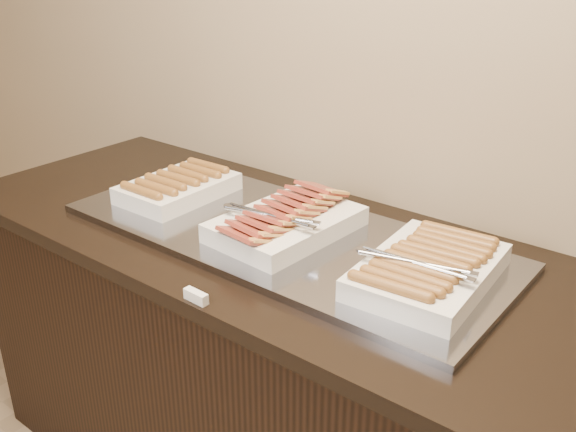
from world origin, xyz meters
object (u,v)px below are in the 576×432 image
object	(u,v)px
dish_center	(285,221)
dish_left	(178,187)
counter	(287,379)
warming_tray	(282,235)
dish_right	(428,268)

from	to	relation	value
dish_center	dish_left	bearing A→B (deg)	-176.85
counter	warming_tray	world-z (taller)	warming_tray
counter	dish_center	bearing A→B (deg)	-134.72
dish_left	counter	bearing A→B (deg)	-0.69
warming_tray	dish_center	size ratio (longest dim) A/B	2.94
warming_tray	dish_center	distance (m)	0.05
warming_tray	dish_left	world-z (taller)	dish_left
dish_center	counter	bearing A→B (deg)	48.93
counter	dish_left	size ratio (longest dim) A/B	6.29
dish_center	dish_right	size ratio (longest dim) A/B	1.03
warming_tray	dish_right	bearing A→B (deg)	-0.46
dish_right	dish_center	bearing A→B (deg)	176.05
dish_left	dish_center	world-z (taller)	dish_center
warming_tray	dish_center	xyz separation A→B (m)	(0.01, -0.00, 0.04)
dish_left	dish_right	xyz separation A→B (m)	(0.81, -0.00, 0.00)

